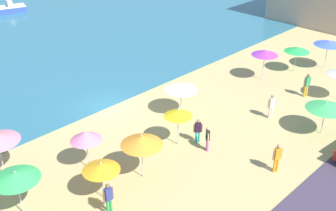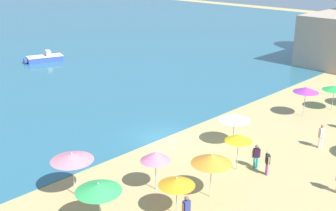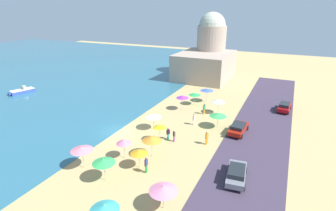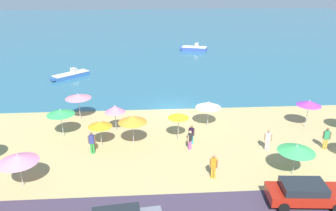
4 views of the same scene
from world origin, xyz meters
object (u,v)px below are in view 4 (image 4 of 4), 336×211
object	(u,v)px
beach_umbrella_10	(100,124)
skiff_nearshore	(194,48)
parked_car_0	(305,193)
beach_umbrella_8	(208,105)
beach_umbrella_0	(18,159)
beach_umbrella_11	(78,96)
skiff_offshore	(71,75)
bather_1	(327,137)
beach_umbrella_3	(178,115)
bather_0	(268,139)
bather_5	(92,142)
beach_umbrella_1	(132,119)
bather_4	(190,139)
beach_umbrella_7	(297,149)
beach_umbrella_4	(115,109)
bather_2	(214,165)
beach_umbrella_13	(309,103)
bather_3	(192,133)
beach_umbrella_9	(61,112)

from	to	relation	value
beach_umbrella_10	skiff_nearshore	distance (m)	37.16
parked_car_0	beach_umbrella_8	bearing A→B (deg)	108.60
beach_umbrella_10	skiff_nearshore	bearing A→B (deg)	70.56
parked_car_0	skiff_nearshore	xyz separation A→B (m)	(-0.48, 43.03, -0.34)
beach_umbrella_0	beach_umbrella_11	xyz separation A→B (m)	(1.77, 10.47, 0.30)
skiff_nearshore	beach_umbrella_8	bearing A→B (deg)	-95.87
parked_car_0	skiff_offshore	size ratio (longest dim) A/B	1.00
beach_umbrella_8	bather_1	bearing A→B (deg)	-29.55
beach_umbrella_3	beach_umbrella_10	distance (m)	6.23
bather_0	beach_umbrella_8	bearing A→B (deg)	129.13
beach_umbrella_11	bather_5	distance (m)	7.01
beach_umbrella_1	bather_1	world-z (taller)	beach_umbrella_1
beach_umbrella_3	bather_1	size ratio (longest dim) A/B	1.37
beach_umbrella_8	beach_umbrella_10	world-z (taller)	beach_umbrella_8
bather_4	beach_umbrella_0	bearing A→B (deg)	-160.22
beach_umbrella_7	bather_4	xyz separation A→B (m)	(-6.57, 3.91, -1.08)
beach_umbrella_4	bather_1	world-z (taller)	beach_umbrella_4
bather_1	beach_umbrella_10	bearing A→B (deg)	174.69
beach_umbrella_7	skiff_nearshore	bearing A→B (deg)	91.66
beach_umbrella_0	bather_0	xyz separation A→B (m)	(17.30, 3.54, -1.05)
beach_umbrella_4	skiff_nearshore	xyz separation A→B (m)	(11.40, 32.46, -1.65)
beach_umbrella_4	bather_4	distance (m)	7.07
bather_2	beach_umbrella_3	bearing A→B (deg)	107.56
beach_umbrella_13	bather_5	world-z (taller)	beach_umbrella_13
bather_4	skiff_nearshore	size ratio (longest dim) A/B	0.32
beach_umbrella_4	bather_3	distance (m)	6.86
skiff_nearshore	beach_umbrella_10	bearing A→B (deg)	-109.44
beach_umbrella_3	skiff_nearshore	xyz separation A→B (m)	(6.18, 34.34, -1.71)
beach_umbrella_9	beach_umbrella_3	bearing A→B (deg)	-7.27
bather_1	beach_umbrella_13	bearing A→B (deg)	85.61
bather_3	skiff_offshore	xyz separation A→B (m)	(-13.58, 19.38, -0.51)
bather_2	bather_4	world-z (taller)	bather_2
beach_umbrella_0	beach_umbrella_7	size ratio (longest dim) A/B	1.01
beach_umbrella_13	skiff_offshore	xyz separation A→B (m)	(-24.19, 17.01, -1.93)
bather_2	bather_3	xyz separation A→B (m)	(-0.80, 4.99, -0.10)
bather_2	bather_4	size ratio (longest dim) A/B	1.11
beach_umbrella_1	beach_umbrella_11	size ratio (longest dim) A/B	1.03
skiff_nearshore	skiff_offshore	bearing A→B (deg)	-140.12
bather_0	bather_5	world-z (taller)	bather_5
beach_umbrella_7	bather_2	size ratio (longest dim) A/B	1.39
beach_umbrella_0	beach_umbrella_10	xyz separation A→B (m)	(4.41, 5.09, -0.13)
beach_umbrella_13	beach_umbrella_4	bearing A→B (deg)	179.29
beach_umbrella_9	beach_umbrella_1	bearing A→B (deg)	-19.18
beach_umbrella_11	beach_umbrella_10	bearing A→B (deg)	-63.92
beach_umbrella_0	bather_5	bearing A→B (deg)	45.28
beach_umbrella_9	bather_4	xyz separation A→B (m)	(10.37, -2.91, -1.32)
beach_umbrella_10	bather_4	size ratio (longest dim) A/B	1.36
beach_umbrella_3	bather_4	bearing A→B (deg)	-65.56
beach_umbrella_11	skiff_nearshore	world-z (taller)	beach_umbrella_11
bather_2	skiff_nearshore	bearing A→B (deg)	83.77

